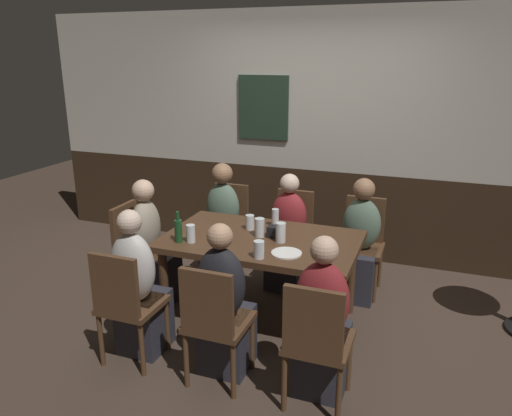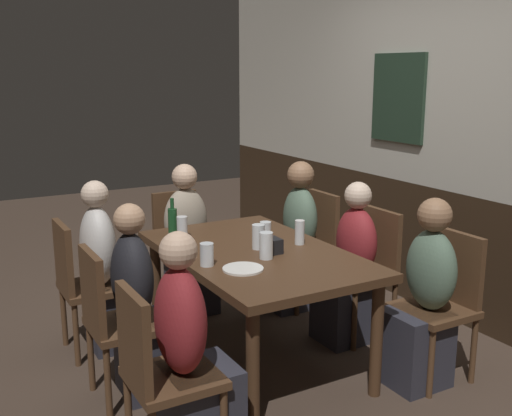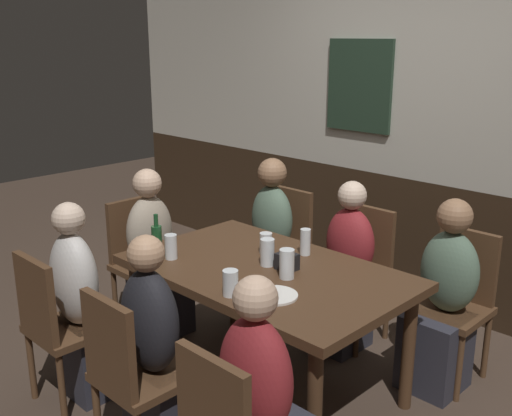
# 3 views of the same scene
# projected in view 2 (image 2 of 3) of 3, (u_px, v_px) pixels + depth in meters

# --- Properties ---
(ground_plane) EXTENTS (12.00, 12.00, 0.00)m
(ground_plane) POSITION_uv_depth(u_px,v_px,m) (255.00, 362.00, 3.88)
(ground_plane) COLOR #423328
(wall_back) EXTENTS (6.40, 0.13, 2.60)m
(wall_back) POSITION_uv_depth(u_px,v_px,m) (455.00, 142.00, 4.39)
(wall_back) COLOR #332316
(wall_back) RESTS_ON ground_plane
(dining_table) EXTENTS (1.55, 0.95, 0.74)m
(dining_table) POSITION_uv_depth(u_px,v_px,m) (255.00, 263.00, 3.73)
(dining_table) COLOR #472D1C
(dining_table) RESTS_ON ground_plane
(chair_mid_far) EXTENTS (0.40, 0.40, 0.88)m
(chair_mid_far) POSITION_uv_depth(u_px,v_px,m) (369.00, 266.00, 4.20)
(chair_mid_far) COLOR #513521
(chair_mid_far) RESTS_ON ground_plane
(chair_mid_near) EXTENTS (0.40, 0.40, 0.88)m
(chair_mid_near) POSITION_uv_depth(u_px,v_px,m) (113.00, 317.00, 3.34)
(chair_mid_near) COLOR #513521
(chair_mid_near) RESTS_ON ground_plane
(chair_right_near) EXTENTS (0.40, 0.40, 0.88)m
(chair_right_near) POSITION_uv_depth(u_px,v_px,m) (158.00, 368.00, 2.76)
(chair_right_near) COLOR #513521
(chair_right_near) RESTS_ON ground_plane
(chair_right_far) EXTENTS (0.40, 0.40, 0.88)m
(chair_right_far) POSITION_uv_depth(u_px,v_px,m) (443.00, 297.00, 3.62)
(chair_right_far) COLOR #513521
(chair_right_far) RESTS_ON ground_plane
(chair_left_near) EXTENTS (0.40, 0.40, 0.88)m
(chair_left_near) POSITION_uv_depth(u_px,v_px,m) (82.00, 280.00, 3.92)
(chair_left_near) COLOR #513521
(chair_left_near) RESTS_ON ground_plane
(chair_left_far) EXTENTS (0.40, 0.40, 0.88)m
(chair_left_far) POSITION_uv_depth(u_px,v_px,m) (312.00, 242.00, 4.78)
(chair_left_far) COLOR #513521
(chair_left_far) RESTS_ON ground_plane
(chair_head_west) EXTENTS (0.40, 0.40, 0.88)m
(chair_head_west) POSITION_uv_depth(u_px,v_px,m) (180.00, 242.00, 4.78)
(chair_head_west) COLOR #513521
(chair_head_west) RESTS_ON ground_plane
(person_mid_far) EXTENTS (0.34, 0.37, 1.09)m
(person_mid_far) POSITION_uv_depth(u_px,v_px,m) (349.00, 275.00, 4.13)
(person_mid_far) COLOR #2D2D38
(person_mid_far) RESTS_ON ground_plane
(person_mid_near) EXTENTS (0.34, 0.37, 1.12)m
(person_mid_near) POSITION_uv_depth(u_px,v_px,m) (142.00, 316.00, 3.43)
(person_mid_near) COLOR #2D2D38
(person_mid_near) RESTS_ON ground_plane
(person_right_near) EXTENTS (0.34, 0.37, 1.12)m
(person_right_near) POSITION_uv_depth(u_px,v_px,m) (191.00, 366.00, 2.85)
(person_right_near) COLOR #2D2D38
(person_right_near) RESTS_ON ground_plane
(person_right_far) EXTENTS (0.34, 0.37, 1.11)m
(person_right_far) POSITION_uv_depth(u_px,v_px,m) (423.00, 307.00, 3.55)
(person_right_far) COLOR #2D2D38
(person_right_far) RESTS_ON ground_plane
(person_left_near) EXTENTS (0.34, 0.37, 1.13)m
(person_left_near) POSITION_uv_depth(u_px,v_px,m) (107.00, 279.00, 4.00)
(person_left_near) COLOR #2D2D38
(person_left_near) RESTS_ON ground_plane
(person_left_far) EXTENTS (0.34, 0.37, 1.14)m
(person_left_far) POSITION_uv_depth(u_px,v_px,m) (294.00, 246.00, 4.70)
(person_left_far) COLOR #2D2D38
(person_left_far) RESTS_ON ground_plane
(person_head_west) EXTENTS (0.37, 0.34, 1.13)m
(person_head_west) POSITION_uv_depth(u_px,v_px,m) (189.00, 250.00, 4.65)
(person_head_west) COLOR #2D2D38
(person_head_west) RESTS_ON ground_plane
(tumbler_short) EXTENTS (0.06, 0.06, 0.15)m
(tumbler_short) POSITION_uv_depth(u_px,v_px,m) (300.00, 234.00, 3.83)
(tumbler_short) COLOR silver
(tumbler_short) RESTS_ON dining_table
(pint_glass_pale) EXTENTS (0.07, 0.07, 0.12)m
(pint_glass_pale) POSITION_uv_depth(u_px,v_px,m) (265.00, 233.00, 3.92)
(pint_glass_pale) COLOR silver
(pint_glass_pale) RESTS_ON dining_table
(beer_glass_tall) EXTENTS (0.07, 0.07, 0.14)m
(beer_glass_tall) POSITION_uv_depth(u_px,v_px,m) (182.00, 229.00, 3.98)
(beer_glass_tall) COLOR silver
(beer_glass_tall) RESTS_ON dining_table
(pint_glass_stout) EXTENTS (0.08, 0.08, 0.15)m
(pint_glass_stout) POSITION_uv_depth(u_px,v_px,m) (258.00, 238.00, 3.74)
(pint_glass_stout) COLOR silver
(pint_glass_stout) RESTS_ON dining_table
(highball_clear) EXTENTS (0.08, 0.08, 0.13)m
(highball_clear) POSITION_uv_depth(u_px,v_px,m) (207.00, 256.00, 3.42)
(highball_clear) COLOR silver
(highball_clear) RESTS_ON dining_table
(tumbler_water) EXTENTS (0.08, 0.08, 0.16)m
(tumbler_water) POSITION_uv_depth(u_px,v_px,m) (266.00, 246.00, 3.54)
(tumbler_water) COLOR silver
(tumbler_water) RESTS_ON dining_table
(beer_bottle_green) EXTENTS (0.06, 0.06, 0.25)m
(beer_bottle_green) POSITION_uv_depth(u_px,v_px,m) (173.00, 221.00, 4.04)
(beer_bottle_green) COLOR #194723
(beer_bottle_green) RESTS_ON dining_table
(plate_white_large) EXTENTS (0.23, 0.23, 0.01)m
(plate_white_large) POSITION_uv_depth(u_px,v_px,m) (243.00, 269.00, 3.36)
(plate_white_large) COLOR white
(plate_white_large) RESTS_ON dining_table
(condiment_caddy) EXTENTS (0.11, 0.09, 0.09)m
(condiment_caddy) POSITION_uv_depth(u_px,v_px,m) (272.00, 246.00, 3.66)
(condiment_caddy) COLOR black
(condiment_caddy) RESTS_ON dining_table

